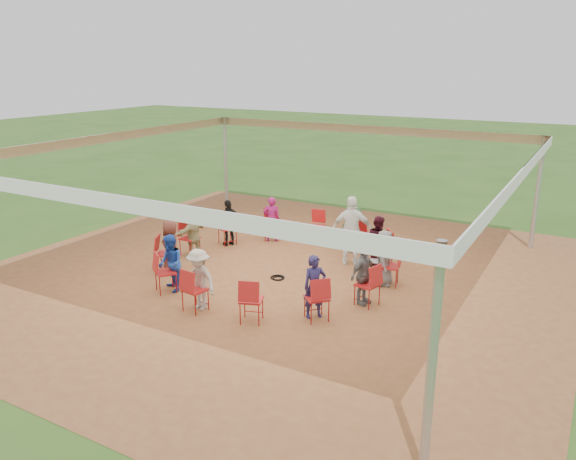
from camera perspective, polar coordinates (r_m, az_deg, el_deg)
The scene contains 30 objects.
ground at distance 13.35m, azimuth -1.15°, elevation -4.41°, with size 80.00×80.00×0.00m, color #2C5219.
dirt_patch at distance 13.35m, azimuth -1.15°, elevation -4.39°, with size 13.00×13.00×0.00m, color brown.
tent at distance 12.69m, azimuth -1.21°, elevation 5.63°, with size 10.33×10.33×3.00m.
chair_0 at distance 12.70m, azimuth 10.25°, elevation -3.65°, with size 0.42×0.44×0.90m, color #B3181A, non-canonical shape.
chair_1 at distance 13.87m, azimuth 9.59°, elevation -1.85°, with size 0.42×0.44×0.90m, color #B3181A, non-canonical shape.
chair_2 at distance 14.87m, azimuth 6.86°, elevation -0.47°, with size 0.42×0.44×0.90m, color #B3181A, non-canonical shape.
chair_3 at distance 15.51m, azimuth 2.86°, elevation 0.36°, with size 0.42×0.44×0.90m, color #B3181A, non-canonical shape.
chair_4 at distance 15.70m, azimuth -1.71°, elevation 0.57°, with size 0.42×0.44×0.90m, color #B3181A, non-canonical shape.
chair_5 at distance 15.40m, azimuth -6.20°, elevation 0.16°, with size 0.42×0.44×0.90m, color #B3181A, non-canonical shape.
chair_6 at distance 14.67m, azimuth -9.96°, elevation -0.84°, with size 0.42×0.44×0.90m, color #B3181A, non-canonical shape.
chair_7 at distance 13.62m, azimuth -12.28°, elevation -2.37°, with size 0.42×0.44×0.90m, color #B3181A, non-canonical shape.
chair_8 at distance 12.43m, azimuth -12.33°, elevation -4.23°, with size 0.42×0.44×0.90m, color #B3181A, non-canonical shape.
chair_9 at distance 11.39m, azimuth -9.43°, elevation -6.03°, with size 0.42×0.44×0.90m, color #B3181A, non-canonical shape.
chair_10 at distance 10.80m, azimuth -3.75°, elevation -7.13°, with size 0.42×0.44×0.90m, color #B3181A, non-canonical shape.
chair_11 at distance 10.88m, azimuth 2.94°, elevation -6.93°, with size 0.42×0.44×0.90m, color #B3181A, non-canonical shape.
chair_12 at distance 11.60m, azimuth 8.07°, elevation -5.55°, with size 0.42×0.44×0.90m, color #B3181A, non-canonical shape.
person_seated_0 at distance 12.65m, azimuth 9.75°, elevation -2.80°, with size 0.62×0.35×1.27m, color slate.
person_seated_1 at distance 13.77m, azimuth 9.16°, elevation -1.14°, with size 0.61×0.35×1.27m, color #3A0F1B.
person_seated_2 at distance 14.73m, azimuth 6.56°, elevation 0.15°, with size 0.82×0.40×1.27m, color #295530.
person_seated_3 at distance 15.53m, azimuth -1.69°, elevation 1.12°, with size 0.46×0.30×1.27m, color #8B155C.
person_seated_4 at distance 15.25m, azimuth -6.02°, elevation 0.73°, with size 0.74×0.38×1.27m, color black.
person_seated_5 at distance 14.54m, azimuth -9.64°, elevation -0.21°, with size 1.17×0.44×1.27m, color tan.
person_seated_6 at distance 13.53m, azimuth -11.84°, elevation -1.62°, with size 0.62×0.35×1.27m, color #50261F.
person_seated_7 at distance 12.39m, azimuth -11.84°, elevation -3.34°, with size 0.61×0.35×1.27m, color #1B42A7.
person_seated_8 at distance 11.40m, azimuth -9.04°, elevation -4.98°, with size 0.82×0.40×1.27m, color #AEA699.
person_seated_9 at distance 10.91m, azimuth 2.73°, elevation -5.78°, with size 0.46×0.30×1.27m, color #211B46.
person_seated_10 at distance 11.59m, azimuth 7.63°, elevation -4.53°, with size 0.74×0.38×1.27m, color slate.
standing_person at distance 13.76m, azimuth 6.50°, elevation -0.06°, with size 1.01×0.52×1.72m, color white.
cable_coil at distance 13.01m, azimuth -1.05°, elevation -4.88°, with size 0.37×0.37×0.03m.
laptop at distance 12.68m, azimuth 8.99°, elevation -2.92°, with size 0.29×0.33×0.20m.
Camera 1 is at (6.36, -10.71, 4.80)m, focal length 35.00 mm.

